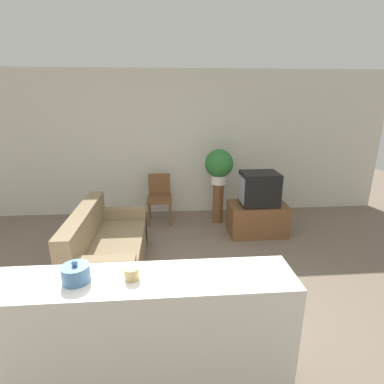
{
  "coord_description": "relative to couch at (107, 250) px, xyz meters",
  "views": [
    {
      "loc": [
        0.28,
        -2.28,
        2.19
      ],
      "look_at": [
        0.62,
        1.97,
        0.85
      ],
      "focal_mm": 28.0,
      "sensor_mm": 36.0,
      "label": 1
    }
  ],
  "objects": [
    {
      "name": "foreground_counter",
      "position": [
        0.54,
        -1.81,
        0.22
      ],
      "size": [
        2.26,
        0.44,
        1.04
      ],
      "color": "white",
      "rests_on": "ground_plane"
    },
    {
      "name": "wall_back",
      "position": [
        0.54,
        2.15,
        1.05
      ],
      "size": [
        9.0,
        0.06,
        2.7
      ],
      "color": "beige",
      "rests_on": "ground_plane"
    },
    {
      "name": "candle_jar",
      "position": [
        0.57,
        -1.81,
        0.78
      ],
      "size": [
        0.1,
        0.1,
        0.08
      ],
      "color": "tan",
      "rests_on": "foreground_counter"
    },
    {
      "name": "potted_plant",
      "position": [
        1.71,
        1.53,
        0.77
      ],
      "size": [
        0.5,
        0.5,
        0.62
      ],
      "color": "white",
      "rests_on": "plant_stand"
    },
    {
      "name": "plant_stand",
      "position": [
        1.71,
        1.53,
        0.06
      ],
      "size": [
        0.19,
        0.19,
        0.73
      ],
      "color": "brown",
      "rests_on": "ground_plane"
    },
    {
      "name": "tv_stand",
      "position": [
        2.28,
        0.98,
        -0.04
      ],
      "size": [
        0.94,
        0.57,
        0.52
      ],
      "color": "brown",
      "rests_on": "ground_plane"
    },
    {
      "name": "decorative_bowl",
      "position": [
        0.21,
        -1.81,
        0.8
      ],
      "size": [
        0.18,
        0.18,
        0.15
      ],
      "color": "#4C7AAD",
      "rests_on": "foreground_counter"
    },
    {
      "name": "ground_plane",
      "position": [
        0.54,
        -1.28,
        -0.3
      ],
      "size": [
        14.0,
        14.0,
        0.0
      ],
      "primitive_type": "plane",
      "color": "#756656"
    },
    {
      "name": "couch",
      "position": [
        0.0,
        0.0,
        0.0
      ],
      "size": [
        0.82,
        1.65,
        0.85
      ],
      "color": "#847051",
      "rests_on": "ground_plane"
    },
    {
      "name": "television",
      "position": [
        2.28,
        0.98,
        0.49
      ],
      "size": [
        0.6,
        0.48,
        0.53
      ],
      "color": "black",
      "rests_on": "tv_stand"
    },
    {
      "name": "wooden_chair",
      "position": [
        0.65,
        1.64,
        0.2
      ],
      "size": [
        0.44,
        0.44,
        0.87
      ],
      "color": "brown",
      "rests_on": "ground_plane"
    }
  ]
}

